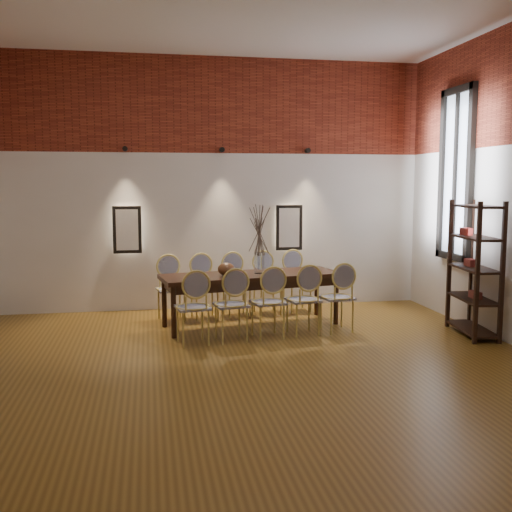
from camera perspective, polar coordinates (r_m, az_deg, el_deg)
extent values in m
cube|color=brown|center=(6.51, -1.16, -11.23)|extent=(7.00, 7.00, 0.02)
cube|color=silver|center=(9.71, -4.51, 6.79)|extent=(7.00, 0.10, 4.00)
cube|color=silver|center=(2.74, 10.56, 6.42)|extent=(7.00, 0.10, 4.00)
cube|color=maroon|center=(9.72, -4.54, 14.17)|extent=(7.00, 0.02, 1.50)
cube|color=#FFEAC6|center=(9.60, -12.17, 2.47)|extent=(0.36, 0.06, 0.66)
cube|color=#FFEAC6|center=(9.86, 3.13, 2.73)|extent=(0.36, 0.06, 0.66)
cylinder|color=black|center=(9.55, -12.37, 9.95)|extent=(0.08, 0.10, 0.08)
cylinder|color=black|center=(9.62, -3.26, 10.07)|extent=(0.08, 0.10, 0.08)
cylinder|color=black|center=(9.89, 4.94, 9.97)|extent=(0.08, 0.10, 0.08)
cube|color=silver|center=(9.24, 18.58, 7.38)|extent=(0.02, 0.78, 2.38)
cube|color=black|center=(9.24, 18.47, 7.38)|extent=(0.08, 0.90, 2.50)
cube|color=black|center=(9.24, 18.47, 7.38)|extent=(0.06, 0.06, 2.40)
cube|color=black|center=(8.54, -0.48, -4.18)|extent=(2.62, 1.20, 0.75)
cylinder|color=silver|center=(8.49, 0.31, -0.65)|extent=(0.14, 0.14, 0.30)
ellipsoid|color=brown|center=(8.30, -2.84, -1.26)|extent=(0.24, 0.24, 0.18)
cube|color=#8A2966|center=(8.42, -2.26, -1.65)|extent=(0.29, 0.22, 0.03)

